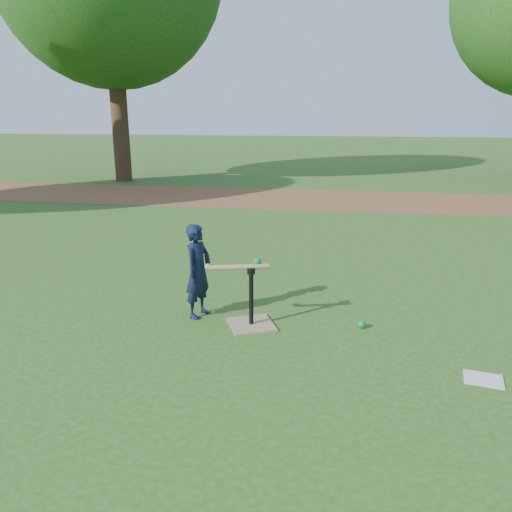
# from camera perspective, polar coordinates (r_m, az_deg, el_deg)

# --- Properties ---
(ground) EXTENTS (80.00, 80.00, 0.00)m
(ground) POSITION_cam_1_polar(r_m,az_deg,el_deg) (5.22, 2.21, -7.40)
(ground) COLOR #285116
(ground) RESTS_ON ground
(dirt_strip) EXTENTS (24.00, 3.00, 0.01)m
(dirt_strip) POSITION_cam_1_polar(r_m,az_deg,el_deg) (12.44, 6.51, 6.48)
(dirt_strip) COLOR brown
(dirt_strip) RESTS_ON ground
(child) EXTENTS (0.34, 0.42, 0.99)m
(child) POSITION_cam_1_polar(r_m,az_deg,el_deg) (5.21, -6.63, -1.72)
(child) COLOR black
(child) RESTS_ON ground
(wiffle_ball_ground) EXTENTS (0.08, 0.08, 0.08)m
(wiffle_ball_ground) POSITION_cam_1_polar(r_m,az_deg,el_deg) (5.15, 11.99, -7.64)
(wiffle_ball_ground) COLOR #0C843D
(wiffle_ball_ground) RESTS_ON ground
(clipboard) EXTENTS (0.34, 0.28, 0.01)m
(clipboard) POSITION_cam_1_polar(r_m,az_deg,el_deg) (4.55, 24.56, -12.69)
(clipboard) COLOR silver
(clipboard) RESTS_ON ground
(batting_tee) EXTENTS (0.57, 0.57, 0.61)m
(batting_tee) POSITION_cam_1_polar(r_m,az_deg,el_deg) (5.07, -0.55, -6.81)
(batting_tee) COLOR #94835E
(batting_tee) RESTS_ON ground
(swing_action) EXTENTS (0.63, 0.22, 0.12)m
(swing_action) POSITION_cam_1_polar(r_m,az_deg,el_deg) (4.90, -1.92, -1.13)
(swing_action) COLOR tan
(swing_action) RESTS_ON ground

